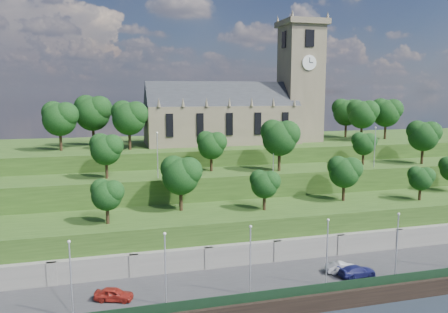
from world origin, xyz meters
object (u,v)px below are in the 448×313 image
object	(u,v)px
car_left	(114,294)
car_middle	(342,268)
car_right	(357,271)
church	(243,108)

from	to	relation	value
car_left	car_middle	world-z (taller)	car_left
car_middle	car_right	world-z (taller)	car_right
car_middle	church	bearing A→B (deg)	10.62
church	car_right	distance (m)	46.73
car_right	church	bearing A→B (deg)	0.07
church	car_middle	distance (m)	45.30
car_middle	car_right	size ratio (longest dim) A/B	0.86
car_right	car_left	bearing A→B (deg)	84.26
church	car_left	bearing A→B (deg)	-124.86
church	car_left	size ratio (longest dim) A/B	8.67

